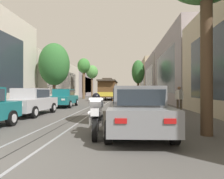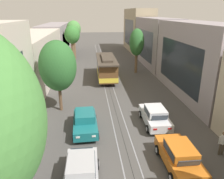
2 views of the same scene
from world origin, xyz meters
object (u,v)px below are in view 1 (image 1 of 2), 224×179
object	(u,v)px
parked_car_orange_second_right	(129,101)
street_tree_kerb_left_second	(54,64)
parked_car_silver_second_left	(31,101)
street_tree_kerb_left_mid	(84,67)
parked_car_grey_near_right	(137,110)
parked_car_white_mid_right	(129,98)
cable_car_trolley	(108,89)
motorcycle_with_rider	(96,116)
pedestrian_on_left_pavement	(179,98)
parked_car_teal_mid_left	(64,98)
street_tree_kerb_right_second	(138,72)
street_tree_kerb_left_fourth	(92,72)

from	to	relation	value
parked_car_orange_second_right	street_tree_kerb_left_second	bearing A→B (deg)	131.32
parked_car_silver_second_left	street_tree_kerb_left_mid	bearing A→B (deg)	94.22
parked_car_grey_near_right	street_tree_kerb_left_mid	size ratio (longest dim) A/B	0.61
parked_car_white_mid_right	street_tree_kerb_left_second	world-z (taller)	street_tree_kerb_left_second
street_tree_kerb_left_second	cable_car_trolley	bearing A→B (deg)	62.03
motorcycle_with_rider	parked_car_white_mid_right	bearing A→B (deg)	83.74
parked_car_grey_near_right	motorcycle_with_rider	distance (m)	1.38
motorcycle_with_rider	pedestrian_on_left_pavement	bearing A→B (deg)	57.47
street_tree_kerb_left_second	parked_car_grey_near_right	bearing A→B (deg)	-61.16
cable_car_trolley	pedestrian_on_left_pavement	world-z (taller)	cable_car_trolley
parked_car_teal_mid_left	parked_car_white_mid_right	distance (m)	5.82
cable_car_trolley	street_tree_kerb_right_second	bearing A→B (deg)	33.73
parked_car_white_mid_right	motorcycle_with_rider	world-z (taller)	parked_car_white_mid_right
street_tree_kerb_left_second	street_tree_kerb_left_fourth	xyz separation A→B (m)	(0.01, 25.24, 1.41)
cable_car_trolley	parked_car_orange_second_right	bearing A→B (deg)	-81.40
parked_car_orange_second_right	pedestrian_on_left_pavement	size ratio (longest dim) A/B	2.55
street_tree_kerb_left_fourth	pedestrian_on_left_pavement	distance (m)	35.75
parked_car_white_mid_right	street_tree_kerb_left_mid	bearing A→B (deg)	113.99
street_tree_kerb_left_mid	pedestrian_on_left_pavement	xyz separation A→B (m)	(10.87, -21.79, -4.64)
parked_car_teal_mid_left	parked_car_grey_near_right	xyz separation A→B (m)	(5.85, -10.75, 0.00)
street_tree_kerb_left_mid	motorcycle_with_rider	bearing A→B (deg)	-77.45
parked_car_teal_mid_left	cable_car_trolley	bearing A→B (deg)	78.52
parked_car_grey_near_right	street_tree_kerb_left_mid	world-z (taller)	street_tree_kerb_left_mid
parked_car_white_mid_right	street_tree_kerb_left_fourth	bearing A→B (deg)	105.72
parked_car_orange_second_right	parked_car_white_mid_right	distance (m)	5.42
street_tree_kerb_left_mid	pedestrian_on_left_pavement	world-z (taller)	street_tree_kerb_left_mid
parked_car_silver_second_left	parked_car_orange_second_right	size ratio (longest dim) A/B	1.00
parked_car_orange_second_right	street_tree_kerb_right_second	size ratio (longest dim) A/B	0.65
parked_car_orange_second_right	street_tree_kerb_left_mid	distance (m)	24.39
street_tree_kerb_left_second	street_tree_kerb_left_mid	xyz separation A→B (m)	(0.50, 13.47, 1.26)
parked_car_grey_near_right	parked_car_orange_second_right	bearing A→B (deg)	91.35
parked_car_white_mid_right	street_tree_kerb_left_mid	world-z (taller)	street_tree_kerb_left_mid
parked_car_teal_mid_left	parked_car_white_mid_right	bearing A→B (deg)	4.01
street_tree_kerb_left_fourth	pedestrian_on_left_pavement	world-z (taller)	street_tree_kerb_left_fourth
parked_car_orange_second_right	pedestrian_on_left_pavement	world-z (taller)	pedestrian_on_left_pavement
street_tree_kerb_left_mid	parked_car_grey_near_right	bearing A→B (deg)	-74.78
street_tree_kerb_left_mid	pedestrian_on_left_pavement	size ratio (longest dim) A/B	4.21
parked_car_orange_second_right	parked_car_silver_second_left	bearing A→B (deg)	-170.74
parked_car_silver_second_left	parked_car_teal_mid_left	distance (m)	5.97
parked_car_silver_second_left	parked_car_orange_second_right	world-z (taller)	same
parked_car_grey_near_right	parked_car_white_mid_right	bearing A→B (deg)	90.25
parked_car_teal_mid_left	street_tree_kerb_left_mid	world-z (taller)	street_tree_kerb_left_mid
street_tree_kerb_left_fourth	cable_car_trolley	bearing A→B (deg)	-71.36
parked_car_teal_mid_left	parked_car_white_mid_right	world-z (taller)	same
street_tree_kerb_left_mid	street_tree_kerb_right_second	bearing A→B (deg)	-2.38
street_tree_kerb_left_second	motorcycle_with_rider	world-z (taller)	street_tree_kerb_left_second
motorcycle_with_rider	pedestrian_on_left_pavement	xyz separation A→B (m)	(4.46, 7.00, 0.32)
parked_car_grey_near_right	street_tree_kerb_left_second	distance (m)	17.41
street_tree_kerb_left_fourth	street_tree_kerb_right_second	distance (m)	15.85
street_tree_kerb_right_second	cable_car_trolley	world-z (taller)	street_tree_kerb_right_second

